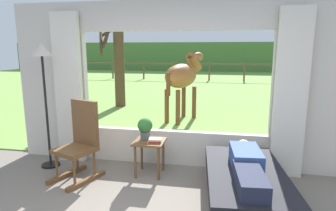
# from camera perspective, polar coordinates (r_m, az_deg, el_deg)

# --- Properties ---
(back_wall_with_window) EXTENTS (5.20, 0.12, 2.55)m
(back_wall_with_window) POSITION_cam_1_polar(r_m,az_deg,el_deg) (4.46, 1.09, 3.63)
(back_wall_with_window) COLOR beige
(back_wall_with_window) RESTS_ON ground_plane
(curtain_panel_left) EXTENTS (0.44, 0.10, 2.40)m
(curtain_panel_left) POSITION_cam_1_polar(r_m,az_deg,el_deg) (4.91, -19.08, 3.12)
(curtain_panel_left) COLOR silver
(curtain_panel_left) RESTS_ON ground_plane
(curtain_panel_right) EXTENTS (0.44, 0.10, 2.40)m
(curtain_panel_right) POSITION_cam_1_polar(r_m,az_deg,el_deg) (4.38, 23.15, 1.94)
(curtain_panel_right) COLOR silver
(curtain_panel_right) RESTS_ON ground_plane
(outdoor_pasture_lawn) EXTENTS (36.00, 21.68, 0.02)m
(outdoor_pasture_lawn) POSITION_cam_1_polar(r_m,az_deg,el_deg) (15.39, 7.82, 4.21)
(outdoor_pasture_lawn) COLOR #759E47
(outdoor_pasture_lawn) RESTS_ON ground_plane
(distant_hill_ridge) EXTENTS (36.00, 2.00, 2.40)m
(distant_hill_ridge) POSITION_cam_1_polar(r_m,az_deg,el_deg) (25.12, 9.05, 9.53)
(distant_hill_ridge) COLOR #4C793B
(distant_hill_ridge) RESTS_ON ground_plane
(recliner_sofa) EXTENTS (1.04, 1.77, 0.42)m
(recliner_sofa) POSITION_cam_1_polar(r_m,az_deg,el_deg) (3.68, 15.05, -15.26)
(recliner_sofa) COLOR black
(recliner_sofa) RESTS_ON ground_plane
(reclining_person) EXTENTS (0.39, 1.44, 0.22)m
(reclining_person) POSITION_cam_1_polar(r_m,az_deg,el_deg) (3.51, 15.36, -11.17)
(reclining_person) COLOR #334C8C
(reclining_person) RESTS_ON recliner_sofa
(rocking_chair) EXTENTS (0.68, 0.80, 1.12)m
(rocking_chair) POSITION_cam_1_polar(r_m,az_deg,el_deg) (4.31, -17.02, -6.75)
(rocking_chair) COLOR brown
(rocking_chair) RESTS_ON ground_plane
(side_table) EXTENTS (0.44, 0.44, 0.52)m
(side_table) POSITION_cam_1_polar(r_m,az_deg,el_deg) (4.26, -3.67, -8.17)
(side_table) COLOR brown
(side_table) RESTS_ON ground_plane
(potted_plant) EXTENTS (0.22, 0.22, 0.32)m
(potted_plant) POSITION_cam_1_polar(r_m,az_deg,el_deg) (4.25, -4.57, -4.31)
(potted_plant) COLOR #4C5156
(potted_plant) RESTS_ON side_table
(book_stack) EXTENTS (0.20, 0.15, 0.05)m
(book_stack) POSITION_cam_1_polar(r_m,az_deg,el_deg) (4.15, -2.63, -6.91)
(book_stack) COLOR #B22D28
(book_stack) RESTS_ON side_table
(floor_lamp_left) EXTENTS (0.32, 0.32, 1.91)m
(floor_lamp_left) POSITION_cam_1_polar(r_m,az_deg,el_deg) (4.72, -23.54, 6.70)
(floor_lamp_left) COLOR black
(floor_lamp_left) RESTS_ON ground_plane
(horse) EXTENTS (1.02, 1.79, 1.73)m
(horse) POSITION_cam_1_polar(r_m,az_deg,el_deg) (7.34, 2.96, 5.81)
(horse) COLOR brown
(horse) RESTS_ON outdoor_pasture_lawn
(pasture_tree) EXTENTS (1.68, 1.57, 3.49)m
(pasture_tree) POSITION_cam_1_polar(r_m,az_deg,el_deg) (9.25, -9.84, 9.98)
(pasture_tree) COLOR #4C3823
(pasture_tree) RESTS_ON outdoor_pasture_lawn
(pasture_fence_line) EXTENTS (16.10, 0.10, 1.10)m
(pasture_fence_line) POSITION_cam_1_polar(r_m,az_deg,el_deg) (17.19, 8.21, 7.37)
(pasture_fence_line) COLOR brown
(pasture_fence_line) RESTS_ON outdoor_pasture_lawn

